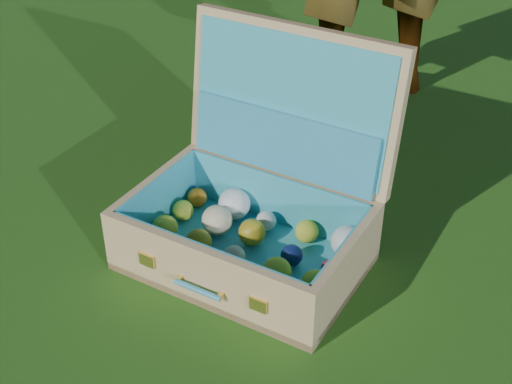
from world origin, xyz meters
The scene contains 2 objects.
ground centered at (0.00, 0.00, 0.00)m, with size 60.00×60.00×0.00m, color #215114.
suitcase centered at (0.18, -0.02, 0.14)m, with size 0.58×0.50×0.50m.
Camera 1 is at (0.67, -1.26, 1.06)m, focal length 50.00 mm.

